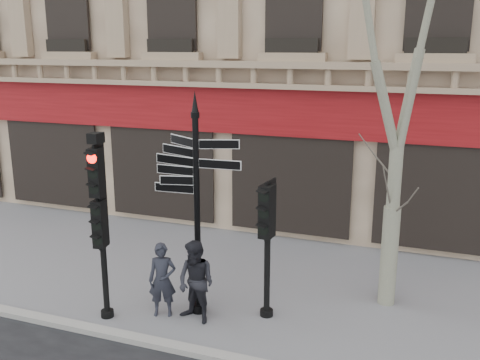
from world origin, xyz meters
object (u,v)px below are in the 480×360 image
at_px(fingerpost, 196,168).
at_px(plane_tree, 406,20).
at_px(pedestrian_a, 162,280).
at_px(traffic_signal_secondary, 268,226).
at_px(pedestrian_b, 196,282).
at_px(traffic_signal_main, 100,204).

bearing_deg(fingerpost, plane_tree, 31.85).
bearing_deg(fingerpost, pedestrian_a, -142.60).
height_order(fingerpost, pedestrian_a, fingerpost).
distance_m(traffic_signal_secondary, pedestrian_b, 1.79).
bearing_deg(plane_tree, fingerpost, -154.23).
bearing_deg(pedestrian_a, traffic_signal_main, -176.04).
xyz_separation_m(fingerpost, plane_tree, (3.59, 1.73, 2.77)).
height_order(traffic_signal_main, traffic_signal_secondary, traffic_signal_main).
distance_m(fingerpost, pedestrian_b, 2.24).
bearing_deg(fingerpost, traffic_signal_main, -146.80).
height_order(plane_tree, pedestrian_b, plane_tree).
xyz_separation_m(traffic_signal_main, pedestrian_a, (1.03, 0.47, -1.61)).
height_order(traffic_signal_secondary, pedestrian_b, traffic_signal_secondary).
distance_m(plane_tree, pedestrian_a, 6.90).
height_order(traffic_signal_main, pedestrian_a, traffic_signal_main).
bearing_deg(traffic_signal_main, fingerpost, 17.89).
bearing_deg(traffic_signal_main, traffic_signal_secondary, 11.79).
height_order(fingerpost, traffic_signal_secondary, fingerpost).
xyz_separation_m(fingerpost, pedestrian_a, (-0.62, -0.38, -2.27)).
bearing_deg(traffic_signal_main, plane_tree, 16.97).
xyz_separation_m(traffic_signal_main, plane_tree, (5.24, 2.58, 3.43)).
bearing_deg(pedestrian_a, fingerpost, 10.87).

